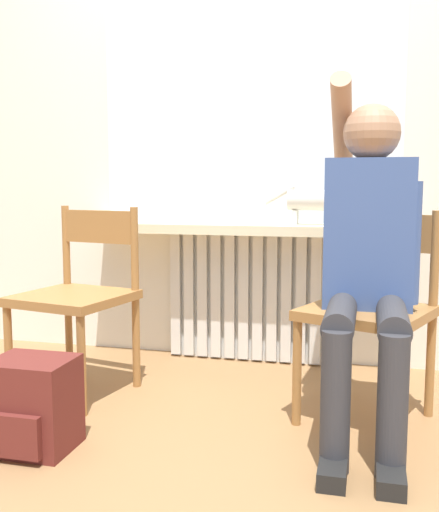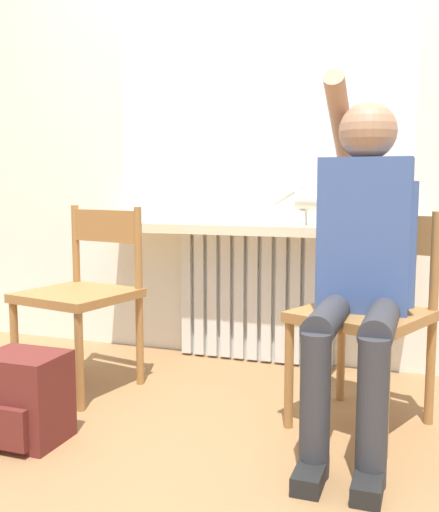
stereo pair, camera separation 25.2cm
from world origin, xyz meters
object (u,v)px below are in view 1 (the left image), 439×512
Objects in this scene: chair_left at (79,294)px; backpack at (32,405)px; cat at (321,200)px; chair_right at (370,308)px; person at (369,250)px.

backpack is (0.12, -0.60, -0.29)m from chair_left.
cat is (1.03, 0.60, 0.42)m from chair_left.
chair_left is at bearing -149.87° from cat.
chair_left is at bearing 101.37° from backpack.
chair_right is 2.55× the size of backpack.
person is at bearing 6.19° from chair_left.
person reaches higher than backpack.
cat is at bearing 52.82° from backpack.
chair_right is 1.87× the size of cat.
cat is (-0.25, 0.60, 0.42)m from chair_right.
chair_right is at bearing 27.27° from backpack.
person is 1.36m from backpack.
chair_left is 0.62× the size of person.
person is 3.04× the size of cat.
cat is 1.67m from backpack.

